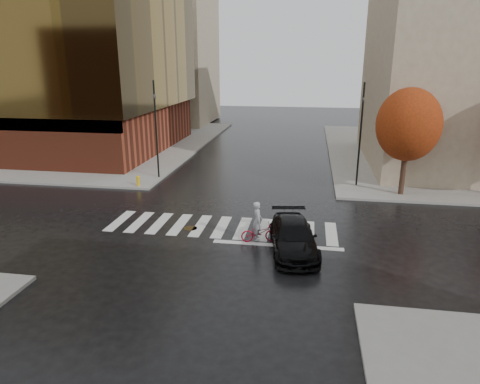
{
  "coord_description": "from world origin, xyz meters",
  "views": [
    {
      "loc": [
        4.22,
        -19.37,
        8.14
      ],
      "look_at": [
        1.0,
        0.23,
        2.0
      ],
      "focal_mm": 32.0,
      "sensor_mm": 36.0,
      "label": 1
    }
  ],
  "objects_px": {
    "traffic_light_nw": "(156,124)",
    "cyclist": "(259,228)",
    "traffic_light_ne": "(361,129)",
    "fire_hydrant": "(138,180)",
    "sedan": "(293,237)"
  },
  "relations": [
    {
      "from": "traffic_light_nw",
      "to": "fire_hydrant",
      "type": "bearing_deg",
      "value": 1.03
    },
    {
      "from": "traffic_light_nw",
      "to": "cyclist",
      "type": "bearing_deg",
      "value": 55.76
    },
    {
      "from": "sedan",
      "to": "fire_hydrant",
      "type": "height_order",
      "value": "sedan"
    },
    {
      "from": "sedan",
      "to": "fire_hydrant",
      "type": "relative_size",
      "value": 6.91
    },
    {
      "from": "cyclist",
      "to": "traffic_light_nw",
      "type": "relative_size",
      "value": 0.29
    },
    {
      "from": "traffic_light_ne",
      "to": "fire_hydrant",
      "type": "xyz_separation_m",
      "value": [
        -14.35,
        -2.5,
        -3.36
      ]
    },
    {
      "from": "cyclist",
      "to": "traffic_light_nw",
      "type": "distance_m",
      "value": 13.32
    },
    {
      "from": "traffic_light_nw",
      "to": "traffic_light_ne",
      "type": "distance_m",
      "value": 13.75
    },
    {
      "from": "sedan",
      "to": "traffic_light_ne",
      "type": "height_order",
      "value": "traffic_light_ne"
    },
    {
      "from": "cyclist",
      "to": "traffic_light_ne",
      "type": "xyz_separation_m",
      "value": [
        5.37,
        10.0,
        3.22
      ]
    },
    {
      "from": "sedan",
      "to": "fire_hydrant",
      "type": "xyz_separation_m",
      "value": [
        -10.61,
        8.3,
        -0.16
      ]
    },
    {
      "from": "sedan",
      "to": "cyclist",
      "type": "xyz_separation_m",
      "value": [
        -1.63,
        0.8,
        -0.02
      ]
    },
    {
      "from": "traffic_light_ne",
      "to": "traffic_light_nw",
      "type": "bearing_deg",
      "value": -4.01
    },
    {
      "from": "traffic_light_ne",
      "to": "fire_hydrant",
      "type": "distance_m",
      "value": 14.95
    },
    {
      "from": "sedan",
      "to": "traffic_light_nw",
      "type": "height_order",
      "value": "traffic_light_nw"
    }
  ]
}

